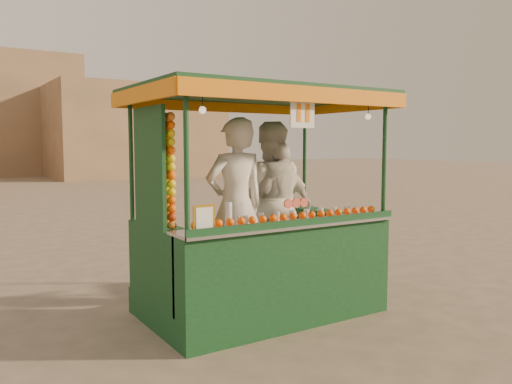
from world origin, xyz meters
TOP-DOWN VIEW (x-y plane):
  - ground at (0.00, 0.00)m, footprint 90.00×90.00m
  - building_right at (7.00, 24.00)m, footprint 9.00×6.00m
  - juice_cart at (-0.02, -0.07)m, footprint 2.59×1.68m
  - vendor_left at (-0.25, 0.02)m, footprint 0.67×0.46m
  - vendor_middle at (0.41, 0.39)m, footprint 1.08×1.01m
  - vendor_right at (0.47, 0.24)m, footprint 0.95×0.49m

SIDE VIEW (x-z plane):
  - ground at x=0.00m, z-range 0.00..0.00m
  - juice_cart at x=-0.02m, z-range -0.42..1.94m
  - vendor_right at x=0.47m, z-range 0.27..1.84m
  - vendor_middle at x=0.41m, z-range 0.27..2.05m
  - vendor_left at x=-0.25m, z-range 0.27..2.07m
  - building_right at x=7.00m, z-range 0.00..5.00m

